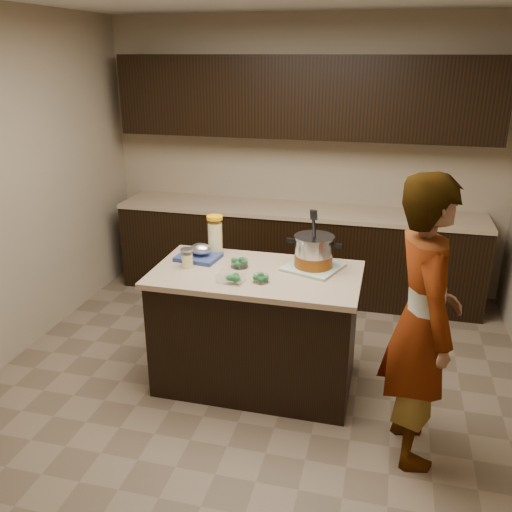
% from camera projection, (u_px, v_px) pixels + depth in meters
% --- Properties ---
extents(ground_plane, '(4.00, 4.00, 0.00)m').
position_uv_depth(ground_plane, '(256.00, 381.00, 4.12)').
color(ground_plane, brown).
rests_on(ground_plane, ground).
extents(room_shell, '(4.04, 4.04, 2.72)m').
position_uv_depth(room_shell, '(256.00, 156.00, 3.51)').
color(room_shell, tan).
rests_on(room_shell, ground).
extents(back_cabinets, '(3.60, 0.63, 2.33)m').
position_uv_depth(back_cabinets, '(299.00, 203.00, 5.36)').
color(back_cabinets, black).
rests_on(back_cabinets, ground).
extents(island, '(1.46, 0.81, 0.90)m').
position_uv_depth(island, '(256.00, 329.00, 3.96)').
color(island, black).
rests_on(island, ground).
extents(dish_towel, '(0.46, 0.46, 0.02)m').
position_uv_depth(dish_towel, '(313.00, 267.00, 3.86)').
color(dish_towel, '#60885B').
rests_on(dish_towel, island).
extents(stock_pot, '(0.40, 0.31, 0.41)m').
position_uv_depth(stock_pot, '(314.00, 253.00, 3.82)').
color(stock_pot, '#B7B7BC').
rests_on(stock_pot, dish_towel).
extents(lemonade_pitcher, '(0.15, 0.15, 0.30)m').
position_uv_depth(lemonade_pitcher, '(215.00, 237.00, 4.10)').
color(lemonade_pitcher, '#ECDE90').
rests_on(lemonade_pitcher, island).
extents(mason_jar, '(0.11, 0.11, 0.15)m').
position_uv_depth(mason_jar, '(187.00, 258.00, 3.86)').
color(mason_jar, '#ECDE90').
rests_on(mason_jar, island).
extents(broccoli_tub_left, '(0.17, 0.17, 0.06)m').
position_uv_depth(broccoli_tub_left, '(239.00, 263.00, 3.88)').
color(broccoli_tub_left, silver).
rests_on(broccoli_tub_left, island).
extents(broccoli_tub_right, '(0.12, 0.12, 0.05)m').
position_uv_depth(broccoli_tub_right, '(261.00, 279.00, 3.63)').
color(broccoli_tub_right, silver).
rests_on(broccoli_tub_right, island).
extents(broccoli_tub_rect, '(0.19, 0.15, 0.06)m').
position_uv_depth(broccoli_tub_rect, '(231.00, 278.00, 3.63)').
color(broccoli_tub_rect, silver).
rests_on(broccoli_tub_rect, island).
extents(blue_tray, '(0.33, 0.28, 0.12)m').
position_uv_depth(blue_tray, '(199.00, 254.00, 4.02)').
color(blue_tray, navy).
rests_on(blue_tray, island).
extents(person, '(0.56, 0.72, 1.77)m').
position_uv_depth(person, '(422.00, 323.00, 3.12)').
color(person, gray).
rests_on(person, ground).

